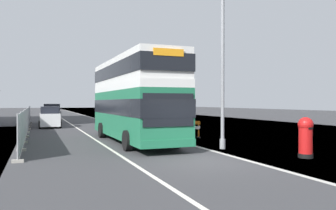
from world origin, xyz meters
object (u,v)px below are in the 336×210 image
at_px(car_oncoming_near, 50,118).
at_px(car_receding_mid, 52,114).
at_px(red_pillar_postbox, 306,135).
at_px(double_decker_bus, 133,98).
at_px(lamppost_foreground, 223,69).
at_px(roadworks_barrier, 186,127).

relative_size(car_oncoming_near, car_receding_mid, 0.87).
bearing_deg(car_receding_mid, red_pillar_postbox, -72.42).
bearing_deg(double_decker_bus, car_oncoming_near, 106.65).
bearing_deg(lamppost_foreground, roadworks_barrier, 85.99).
height_order(red_pillar_postbox, car_receding_mid, car_receding_mid).
xyz_separation_m(double_decker_bus, lamppost_foreground, (3.41, -4.51, 1.46)).
relative_size(double_decker_bus, red_pillar_postbox, 6.63).
xyz_separation_m(lamppost_foreground, car_receding_mid, (-7.20, 24.96, -3.03)).
bearing_deg(lamppost_foreground, car_oncoming_near, 112.29).
bearing_deg(lamppost_foreground, red_pillar_postbox, -63.02).
distance_m(red_pillar_postbox, car_receding_mid, 30.06).
xyz_separation_m(red_pillar_postbox, car_oncoming_near, (-9.50, 22.27, -0.02)).
bearing_deg(double_decker_bus, car_receding_mid, 100.50).
relative_size(roadworks_barrier, car_receding_mid, 0.42).
distance_m(red_pillar_postbox, roadworks_barrier, 9.17).
height_order(car_oncoming_near, car_receding_mid, car_receding_mid).
bearing_deg(lamppost_foreground, car_receding_mid, 106.09).
relative_size(double_decker_bus, roadworks_barrier, 5.96).
distance_m(double_decker_bus, lamppost_foreground, 5.83).
bearing_deg(car_receding_mid, car_oncoming_near, -93.71).
height_order(double_decker_bus, car_oncoming_near, double_decker_bus).
bearing_deg(red_pillar_postbox, double_decker_bus, 122.83).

